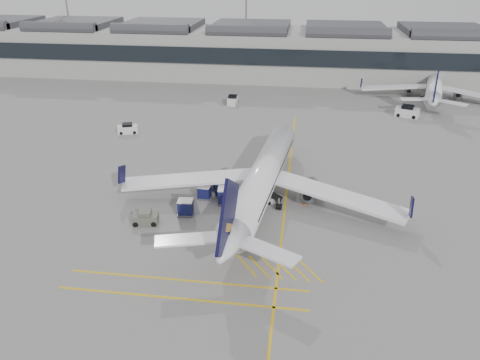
# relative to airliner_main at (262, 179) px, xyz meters

# --- Properties ---
(ground) EXTENTS (220.00, 220.00, 0.00)m
(ground) POSITION_rel_airliner_main_xyz_m (-7.18, -6.37, -2.89)
(ground) COLOR gray
(ground) RESTS_ON ground
(terminal) EXTENTS (200.00, 20.45, 12.40)m
(terminal) POSITION_rel_airliner_main_xyz_m (-7.18, 65.55, 3.25)
(terminal) COLOR #9E9E99
(terminal) RESTS_ON ground
(light_masts) EXTENTS (113.00, 0.60, 25.45)m
(light_masts) POSITION_rel_airliner_main_xyz_m (-8.84, 79.63, 11.60)
(light_masts) COLOR slate
(light_masts) RESTS_ON ground
(apron_markings) EXTENTS (0.25, 60.00, 0.01)m
(apron_markings) POSITION_rel_airliner_main_xyz_m (2.82, 3.63, -2.89)
(apron_markings) COLOR gold
(apron_markings) RESTS_ON ground
(airliner_main) EXTENTS (33.72, 37.01, 9.85)m
(airliner_main) POSITION_rel_airliner_main_xyz_m (0.00, 0.00, 0.00)
(airliner_main) COLOR white
(airliner_main) RESTS_ON ground
(airliner_far) EXTENTS (28.66, 31.68, 8.57)m
(airliner_far) POSITION_rel_airliner_main_xyz_m (30.63, 49.78, -0.38)
(airliner_far) COLOR white
(airliner_far) RESTS_ON ground
(belt_loader) EXTENTS (5.06, 2.20, 2.02)m
(belt_loader) POSITION_rel_airliner_main_xyz_m (-0.52, -0.02, -2.30)
(belt_loader) COLOR #B9B6B0
(belt_loader) RESTS_ON ground
(baggage_cart_a) EXTENTS (2.27, 2.08, 1.96)m
(baggage_cart_a) POSITION_rel_airliner_main_xyz_m (-4.63, 0.25, -1.84)
(baggage_cart_a) COLOR gray
(baggage_cart_a) RESTS_ON ground
(baggage_cart_b) EXTENTS (2.07, 1.77, 2.00)m
(baggage_cart_b) POSITION_rel_airliner_main_xyz_m (-4.18, -1.40, -1.82)
(baggage_cart_b) COLOR gray
(baggage_cart_b) RESTS_ON ground
(baggage_cart_c) EXTENTS (1.88, 1.59, 1.86)m
(baggage_cart_c) POSITION_rel_airliner_main_xyz_m (-8.20, -4.68, -1.90)
(baggage_cart_c) COLOR gray
(baggage_cart_c) RESTS_ON ground
(baggage_cart_d) EXTENTS (1.68, 1.43, 1.65)m
(baggage_cart_d) POSITION_rel_airliner_main_xyz_m (-6.94, -0.48, -2.01)
(baggage_cart_d) COLOR gray
(baggage_cart_d) RESTS_ON ground
(ramp_agent_a) EXTENTS (0.83, 0.72, 1.91)m
(ramp_agent_a) POSITION_rel_airliner_main_xyz_m (-4.52, 0.70, -1.94)
(ramp_agent_a) COLOR #F0490C
(ramp_agent_a) RESTS_ON ground
(ramp_agent_b) EXTENTS (1.19, 1.13, 1.95)m
(ramp_agent_b) POSITION_rel_airliner_main_xyz_m (-1.46, -3.43, -1.92)
(ramp_agent_b) COLOR red
(ramp_agent_b) RESTS_ON ground
(pushback_tug) EXTENTS (2.97, 2.10, 1.53)m
(pushback_tug) POSITION_rel_airliner_main_xyz_m (-12.11, -7.13, -2.21)
(pushback_tug) COLOR #55594B
(pushback_tug) RESTS_ON ground
(safety_cone_nose) EXTENTS (0.32, 0.32, 0.45)m
(safety_cone_nose) POSITION_rel_airliner_main_xyz_m (0.72, 17.95, -2.67)
(safety_cone_nose) COLOR #F24C0A
(safety_cone_nose) RESTS_ON ground
(safety_cone_engine) EXTENTS (0.41, 0.41, 0.57)m
(safety_cone_engine) POSITION_rel_airliner_main_xyz_m (5.04, -0.45, -2.61)
(safety_cone_engine) COLOR #F24C0A
(safety_cone_engine) RESTS_ON ground
(service_van_left) EXTENTS (3.58, 2.54, 1.66)m
(service_van_left) POSITION_rel_airliner_main_xyz_m (-24.40, 20.77, -2.15)
(service_van_left) COLOR silver
(service_van_left) RESTS_ON ground
(service_van_mid) EXTENTS (1.80, 3.51, 1.79)m
(service_van_mid) POSITION_rel_airliner_main_xyz_m (-9.73, 40.06, -2.09)
(service_van_mid) COLOR silver
(service_van_mid) RESTS_ON ground
(service_van_right) EXTENTS (4.55, 3.32, 2.11)m
(service_van_right) POSITION_rel_airliner_main_xyz_m (23.17, 36.40, -1.95)
(service_van_right) COLOR silver
(service_van_right) RESTS_ON ground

